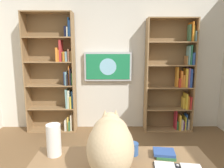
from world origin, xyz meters
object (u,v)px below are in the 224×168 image
(wall_mounted_tv, at_px, (108,67))
(desk_book_stack, at_px, (165,154))
(bookshelf_left, at_px, (174,79))
(paper_towel_roll, at_px, (54,140))
(bookshelf_right, at_px, (56,75))
(coffee_mug, at_px, (133,149))
(cat, at_px, (110,143))

(wall_mounted_tv, height_order, desk_book_stack, wall_mounted_tv)
(bookshelf_left, relative_size, paper_towel_roll, 8.48)
(bookshelf_right, relative_size, paper_towel_roll, 8.89)
(wall_mounted_tv, xyz_separation_m, coffee_mug, (-0.23, 2.39, -0.45))
(bookshelf_left, distance_m, bookshelf_right, 2.25)
(bookshelf_right, bearing_deg, cat, 112.28)
(bookshelf_right, relative_size, wall_mounted_tv, 2.46)
(paper_towel_roll, height_order, coffee_mug, paper_towel_roll)
(desk_book_stack, bearing_deg, paper_towel_roll, -1.80)
(bookshelf_left, relative_size, desk_book_stack, 11.56)
(wall_mounted_tv, xyz_separation_m, cat, (-0.05, 2.59, -0.30))
(bookshelf_left, xyz_separation_m, desk_book_stack, (0.80, 2.34, -0.24))
(coffee_mug, relative_size, desk_book_stack, 0.52)
(cat, distance_m, paper_towel_roll, 0.49)
(bookshelf_left, bearing_deg, cat, 64.03)
(bookshelf_left, xyz_separation_m, cat, (1.22, 2.51, -0.06))
(cat, xyz_separation_m, desk_book_stack, (-0.42, -0.17, -0.17))
(wall_mounted_tv, bearing_deg, coffee_mug, 95.44)
(bookshelf_left, relative_size, coffee_mug, 22.13)
(desk_book_stack, bearing_deg, bookshelf_right, -58.19)
(desk_book_stack, bearing_deg, wall_mounted_tv, -79.02)
(bookshelf_left, bearing_deg, coffee_mug, 65.73)
(bookshelf_left, height_order, bookshelf_right, bookshelf_right)
(coffee_mug, bearing_deg, desk_book_stack, 173.16)
(bookshelf_right, distance_m, cat, 2.71)
(bookshelf_left, bearing_deg, paper_towel_roll, 54.27)
(paper_towel_roll, relative_size, coffee_mug, 2.61)
(bookshelf_right, xyz_separation_m, cat, (-1.03, 2.51, -0.14))
(bookshelf_left, height_order, coffee_mug, bookshelf_left)
(bookshelf_right, distance_m, paper_towel_roll, 2.39)
(desk_book_stack, bearing_deg, cat, 21.97)
(coffee_mug, bearing_deg, cat, 47.85)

